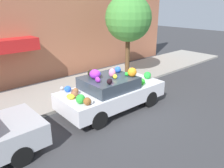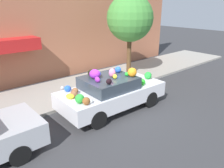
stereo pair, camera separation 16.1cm
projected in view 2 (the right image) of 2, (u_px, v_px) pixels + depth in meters
name	position (u px, v px, depth m)	size (l,w,h in m)	color
ground_plane	(112.00, 108.00, 8.68)	(60.00, 60.00, 0.00)	#38383A
sidewalk_curb	(76.00, 88.00, 10.59)	(24.00, 3.20, 0.12)	#9E998E
building_facade	(47.00, 22.00, 11.05)	(18.00, 1.20, 6.17)	#B26B4C
street_tree	(130.00, 18.00, 11.18)	(2.41, 2.41, 4.30)	brown
fire_hydrant	(63.00, 94.00, 8.82)	(0.20, 0.20, 0.70)	#B2B2B7
art_car	(111.00, 92.00, 8.38)	(4.20, 1.94, 1.67)	silver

